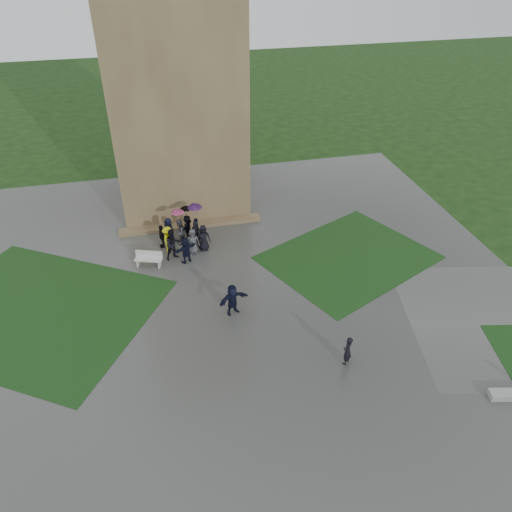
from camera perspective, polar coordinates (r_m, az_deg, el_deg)
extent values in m
plane|color=black|center=(23.78, -4.31, -9.51)|extent=(120.00, 120.00, 0.00)
cube|color=#3A3A37|center=(25.25, -5.07, -6.42)|extent=(34.00, 34.00, 0.02)
cube|color=black|center=(27.44, -23.64, -5.85)|extent=(14.10, 13.46, 0.01)
cube|color=black|center=(29.48, 10.53, -0.16)|extent=(11.12, 10.15, 0.01)
cube|color=brown|center=(32.99, -9.62, 20.84)|extent=(8.00, 8.00, 18.00)
cube|color=brown|center=(32.18, -7.44, 3.55)|extent=(9.00, 0.80, 0.22)
cube|color=silver|center=(28.68, -12.20, -0.39)|extent=(1.61, 0.93, 0.06)
cube|color=silver|center=(28.99, -13.31, -0.71)|extent=(0.21, 0.42, 0.43)
cube|color=silver|center=(28.64, -10.96, -0.85)|extent=(0.21, 0.42, 0.43)
cube|color=silver|center=(28.72, -12.13, 0.25)|extent=(1.47, 0.54, 0.41)
imported|color=black|center=(29.80, -6.88, 2.48)|extent=(0.69, 0.56, 1.64)
imported|color=black|center=(30.43, -6.83, 3.06)|extent=(0.65, 0.95, 1.49)
imported|color=black|center=(30.71, -7.85, 3.34)|extent=(1.18, 1.49, 1.55)
imported|color=#46474C|center=(30.14, -8.73, 2.71)|extent=(0.78, 0.92, 1.64)
imported|color=black|center=(30.46, -9.93, 2.92)|extent=(0.95, 0.92, 1.61)
imported|color=black|center=(30.09, -10.72, 2.25)|extent=(0.57, 0.91, 1.48)
imported|color=#F0F10E|center=(29.52, -10.01, 1.86)|extent=(0.75, 1.16, 1.66)
imported|color=black|center=(28.79, -9.46, 1.33)|extent=(1.06, 0.82, 1.92)
imported|color=black|center=(28.48, -8.03, 0.66)|extent=(1.55, 1.13, 1.58)
imported|color=#46474C|center=(29.21, -7.23, 1.66)|extent=(0.78, 0.54, 1.57)
imported|color=black|center=(29.41, -6.02, 2.08)|extent=(0.84, 0.60, 1.64)
imported|color=#E55E9C|center=(29.53, -8.93, 4.74)|extent=(0.75, 0.75, 0.66)
imported|color=#652F81|center=(29.75, -7.01, 5.31)|extent=(0.85, 0.85, 0.75)
imported|color=black|center=(30.15, -8.02, 5.18)|extent=(0.68, 0.68, 0.60)
imported|color=black|center=(24.61, -2.70, -4.97)|extent=(1.66, 1.04, 1.69)
imported|color=black|center=(22.49, 10.40, -10.59)|extent=(0.64, 0.62, 1.48)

